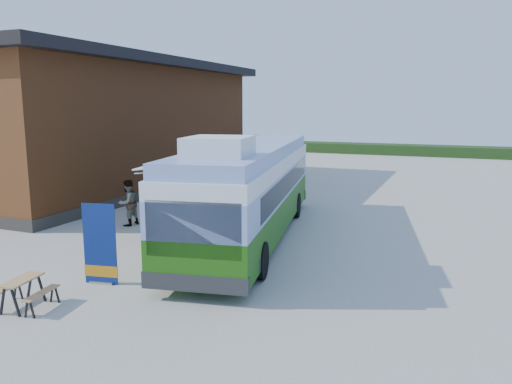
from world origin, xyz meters
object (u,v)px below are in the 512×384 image
at_px(banner, 100,251).
at_px(slurry_tanker, 252,155).
at_px(person_b, 128,203).
at_px(picnic_table, 22,286).
at_px(bus, 250,187).
at_px(person_a, 216,208).

height_order(banner, slurry_tanker, banner).
bearing_deg(person_b, picnic_table, 31.45).
bearing_deg(bus, banner, -118.31).
distance_m(bus, banner, 6.38).
bearing_deg(picnic_table, bus, 62.96).
bearing_deg(slurry_tanker, person_a, -61.89).
height_order(banner, picnic_table, banner).
xyz_separation_m(bus, banner, (-1.88, -6.02, -0.99)).
bearing_deg(picnic_table, person_a, 74.68).
relative_size(picnic_table, person_b, 0.78).
bearing_deg(slurry_tanker, bus, -57.60).
bearing_deg(person_a, banner, -109.56).
bearing_deg(picnic_table, banner, 63.16).
distance_m(banner, person_b, 6.93).
height_order(bus, picnic_table, bus).
relative_size(bus, slurry_tanker, 2.31).
bearing_deg(banner, picnic_table, -118.06).
xyz_separation_m(picnic_table, person_b, (-2.89, 8.05, 0.39)).
height_order(banner, person_b, banner).
relative_size(banner, person_a, 1.25).
xyz_separation_m(banner, person_b, (-3.54, 5.95, 0.02)).
relative_size(bus, banner, 5.89).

